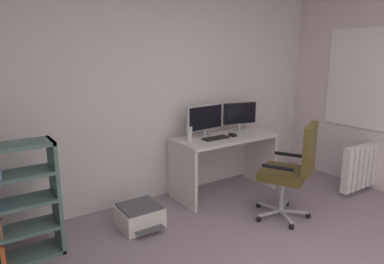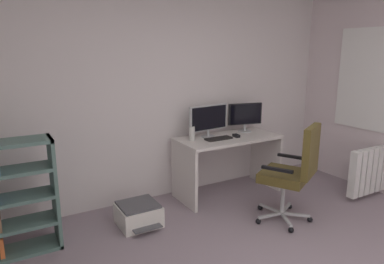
{
  "view_description": "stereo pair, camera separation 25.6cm",
  "coord_description": "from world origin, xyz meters",
  "px_view_note": "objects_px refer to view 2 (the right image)",
  "views": [
    {
      "loc": [
        -2.07,
        -1.15,
        1.83
      ],
      "look_at": [
        -0.0,
        1.9,
        0.96
      ],
      "focal_mm": 32.96,
      "sensor_mm": 36.0,
      "label": 1
    },
    {
      "loc": [
        -1.85,
        -1.29,
        1.83
      ],
      "look_at": [
        -0.0,
        1.9,
        0.96
      ],
      "focal_mm": 32.96,
      "sensor_mm": 36.0,
      "label": 2
    }
  ],
  "objects_px": {
    "monitor_secondary": "(245,115)",
    "office_chair": "(294,169)",
    "monitor_main": "(208,119)",
    "desk": "(228,153)",
    "computer_mouse": "(236,136)",
    "keyboard": "(219,139)",
    "bookshelf": "(5,201)",
    "desktop_speaker": "(192,134)",
    "printer": "(139,214)",
    "radiator": "(379,168)"
  },
  "relations": [
    {
      "from": "keyboard",
      "to": "bookshelf",
      "type": "xyz_separation_m",
      "value": [
        -2.35,
        -0.12,
        -0.24
      ]
    },
    {
      "from": "monitor_secondary",
      "to": "keyboard",
      "type": "distance_m",
      "value": 0.6
    },
    {
      "from": "bookshelf",
      "to": "desk",
      "type": "bearing_deg",
      "value": 3.73
    },
    {
      "from": "computer_mouse",
      "to": "bookshelf",
      "type": "height_order",
      "value": "bookshelf"
    },
    {
      "from": "monitor_secondary",
      "to": "printer",
      "type": "distance_m",
      "value": 1.91
    },
    {
      "from": "monitor_main",
      "to": "keyboard",
      "type": "xyz_separation_m",
      "value": [
        0.04,
        -0.17,
        -0.22
      ]
    },
    {
      "from": "monitor_main",
      "to": "keyboard",
      "type": "relative_size",
      "value": 1.66
    },
    {
      "from": "monitor_secondary",
      "to": "computer_mouse",
      "type": "xyz_separation_m",
      "value": [
        -0.28,
        -0.18,
        -0.21
      ]
    },
    {
      "from": "desk",
      "to": "radiator",
      "type": "distance_m",
      "value": 1.94
    },
    {
      "from": "office_chair",
      "to": "bookshelf",
      "type": "xyz_separation_m",
      "value": [
        -2.68,
        0.82,
        -0.07
      ]
    },
    {
      "from": "keyboard",
      "to": "office_chair",
      "type": "bearing_deg",
      "value": -71.21
    },
    {
      "from": "monitor_main",
      "to": "desktop_speaker",
      "type": "xyz_separation_m",
      "value": [
        -0.27,
        -0.05,
        -0.15
      ]
    },
    {
      "from": "desktop_speaker",
      "to": "office_chair",
      "type": "distance_m",
      "value": 1.25
    },
    {
      "from": "monitor_secondary",
      "to": "radiator",
      "type": "xyz_separation_m",
      "value": [
        1.3,
        -1.11,
        -0.63
      ]
    },
    {
      "from": "monitor_secondary",
      "to": "office_chair",
      "type": "bearing_deg",
      "value": -100.58
    },
    {
      "from": "desktop_speaker",
      "to": "radiator",
      "type": "height_order",
      "value": "desktop_speaker"
    },
    {
      "from": "monitor_main",
      "to": "bookshelf",
      "type": "bearing_deg",
      "value": -173.03
    },
    {
      "from": "radiator",
      "to": "desk",
      "type": "bearing_deg",
      "value": 149.04
    },
    {
      "from": "monitor_main",
      "to": "monitor_secondary",
      "type": "relative_size",
      "value": 1.22
    },
    {
      "from": "computer_mouse",
      "to": "keyboard",
      "type": "bearing_deg",
      "value": -175.59
    },
    {
      "from": "computer_mouse",
      "to": "bookshelf",
      "type": "relative_size",
      "value": 0.09
    },
    {
      "from": "printer",
      "to": "radiator",
      "type": "xyz_separation_m",
      "value": [
        2.97,
        -0.78,
        0.23
      ]
    },
    {
      "from": "monitor_main",
      "to": "printer",
      "type": "relative_size",
      "value": 1.15
    },
    {
      "from": "computer_mouse",
      "to": "printer",
      "type": "xyz_separation_m",
      "value": [
        -1.39,
        -0.15,
        -0.66
      ]
    },
    {
      "from": "desk",
      "to": "office_chair",
      "type": "distance_m",
      "value": 0.99
    },
    {
      "from": "desktop_speaker",
      "to": "printer",
      "type": "distance_m",
      "value": 1.14
    },
    {
      "from": "monitor_main",
      "to": "monitor_secondary",
      "type": "bearing_deg",
      "value": 0.01
    },
    {
      "from": "monitor_main",
      "to": "bookshelf",
      "type": "xyz_separation_m",
      "value": [
        -2.31,
        -0.28,
        -0.46
      ]
    },
    {
      "from": "keyboard",
      "to": "printer",
      "type": "height_order",
      "value": "keyboard"
    },
    {
      "from": "monitor_secondary",
      "to": "bookshelf",
      "type": "height_order",
      "value": "monitor_secondary"
    },
    {
      "from": "keyboard",
      "to": "bookshelf",
      "type": "relative_size",
      "value": 0.32
    },
    {
      "from": "desk",
      "to": "monitor_secondary",
      "type": "bearing_deg",
      "value": 18.45
    },
    {
      "from": "desk",
      "to": "bookshelf",
      "type": "xyz_separation_m",
      "value": [
        -2.53,
        -0.17,
        -0.02
      ]
    },
    {
      "from": "keyboard",
      "to": "computer_mouse",
      "type": "bearing_deg",
      "value": -3.52
    },
    {
      "from": "computer_mouse",
      "to": "office_chair",
      "type": "xyz_separation_m",
      "value": [
        0.07,
        -0.92,
        -0.18
      ]
    },
    {
      "from": "monitor_main",
      "to": "printer",
      "type": "distance_m",
      "value": 1.44
    },
    {
      "from": "keyboard",
      "to": "computer_mouse",
      "type": "distance_m",
      "value": 0.26
    },
    {
      "from": "radiator",
      "to": "bookshelf",
      "type": "bearing_deg",
      "value": 168.82
    },
    {
      "from": "radiator",
      "to": "monitor_secondary",
      "type": "bearing_deg",
      "value": 139.55
    },
    {
      "from": "computer_mouse",
      "to": "office_chair",
      "type": "bearing_deg",
      "value": -78.34
    },
    {
      "from": "desk",
      "to": "desktop_speaker",
      "type": "xyz_separation_m",
      "value": [
        -0.49,
        0.07,
        0.3
      ]
    },
    {
      "from": "monitor_secondary",
      "to": "bookshelf",
      "type": "bearing_deg",
      "value": -174.41
    },
    {
      "from": "monitor_secondary",
      "to": "desktop_speaker",
      "type": "distance_m",
      "value": 0.85
    },
    {
      "from": "desktop_speaker",
      "to": "computer_mouse",
      "type": "bearing_deg",
      "value": -13.19
    },
    {
      "from": "monitor_secondary",
      "to": "keyboard",
      "type": "height_order",
      "value": "monitor_secondary"
    },
    {
      "from": "desktop_speaker",
      "to": "office_chair",
      "type": "height_order",
      "value": "office_chair"
    },
    {
      "from": "radiator",
      "to": "monitor_main",
      "type": "bearing_deg",
      "value": 149.4
    },
    {
      "from": "keyboard",
      "to": "computer_mouse",
      "type": "height_order",
      "value": "computer_mouse"
    },
    {
      "from": "keyboard",
      "to": "radiator",
      "type": "bearing_deg",
      "value": -27.81
    },
    {
      "from": "bookshelf",
      "to": "office_chair",
      "type": "bearing_deg",
      "value": -16.94
    }
  ]
}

